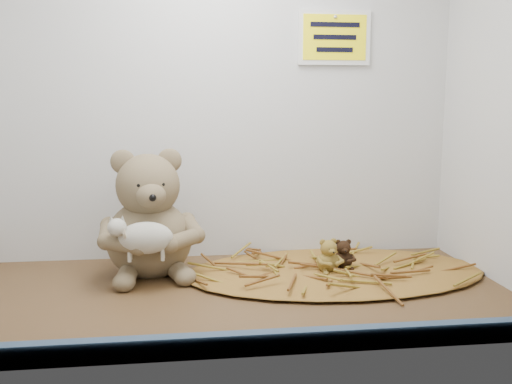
{
  "coord_description": "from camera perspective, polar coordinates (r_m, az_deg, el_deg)",
  "views": [
    {
      "loc": [
        -7.53,
        -112.87,
        39.49
      ],
      "look_at": [
        7.26,
        4.63,
        20.46
      ],
      "focal_mm": 40.0,
      "sensor_mm": 36.0,
      "label": 1
    }
  ],
  "objects": [
    {
      "name": "mini_teddy_tan",
      "position": [
        1.31,
        7.23,
        -6.16
      ],
      "size": [
        7.44,
        7.7,
        7.65
      ],
      "primitive_type": null,
      "rotation": [
        0.0,
        0.0,
        0.22
      ],
      "color": "olive",
      "rests_on": "straw_bed"
    },
    {
      "name": "main_teddy",
      "position": [
        1.31,
        -10.71,
        -2.07
      ],
      "size": [
        26.98,
        28.04,
        28.85
      ],
      "primitive_type": null,
      "rotation": [
        0.0,
        0.0,
        0.16
      ],
      "color": "#776249",
      "rests_on": "shelf_floor"
    },
    {
      "name": "alcove_shell",
      "position": [
        1.22,
        -3.71,
        11.69
      ],
      "size": [
        120.4,
        60.2,
        90.4
      ],
      "color": "#3A2614",
      "rests_on": "ground"
    },
    {
      "name": "mini_teddy_brown",
      "position": [
        1.34,
        8.71,
        -5.99
      ],
      "size": [
        5.69,
        5.98,
        6.8
      ],
      "primitive_type": null,
      "rotation": [
        0.0,
        0.0,
        -0.04
      ],
      "color": "black",
      "rests_on": "straw_bed"
    },
    {
      "name": "straw_bed",
      "position": [
        1.34,
        7.94,
        -7.85
      ],
      "size": [
        69.55,
        40.39,
        1.35
      ],
      "primitive_type": "ellipsoid",
      "color": "brown",
      "rests_on": "shelf_floor"
    },
    {
      "name": "front_rail",
      "position": [
        0.92,
        -1.94,
        -14.94
      ],
      "size": [
        119.28,
        2.2,
        3.6
      ],
      "primitive_type": "cube",
      "color": "#364B68",
      "rests_on": "shelf_floor"
    },
    {
      "name": "wall_sign",
      "position": [
        1.48,
        7.83,
        15.06
      ],
      "size": [
        16.0,
        1.2,
        11.0
      ],
      "primitive_type": "cube",
      "color": "#FFEC0D",
      "rests_on": "back_wall"
    },
    {
      "name": "toy_lamb",
      "position": [
        1.22,
        -10.96,
        -4.53
      ],
      "size": [
        14.75,
        9.0,
        9.53
      ],
      "primitive_type": null,
      "color": "beige",
      "rests_on": "main_teddy"
    }
  ]
}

